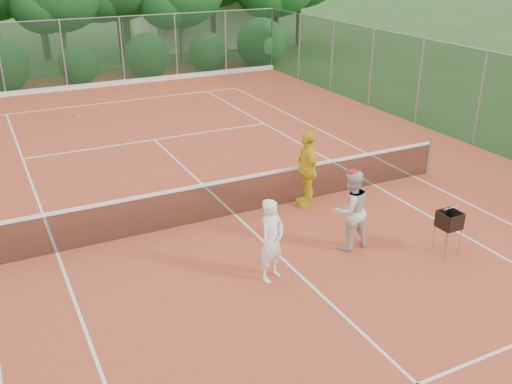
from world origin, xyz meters
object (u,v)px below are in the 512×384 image
player_white (272,240)px  player_yellow (307,168)px  player_center_grp (350,210)px  ball_hopper (449,221)px

player_white → player_yellow: 3.54m
player_center_grp → player_yellow: (0.33, 2.29, 0.07)m
player_white → player_yellow: size_ratio=0.86×
player_center_grp → ball_hopper: (1.68, -1.11, -0.14)m
player_yellow → ball_hopper: size_ratio=2.04×
ball_hopper → player_yellow: bearing=87.7°
player_white → player_center_grp: size_ratio=0.93×
player_white → player_center_grp: (2.04, 0.34, 0.06)m
player_white → ball_hopper: 3.80m
player_yellow → ball_hopper: (1.35, -3.40, -0.21)m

